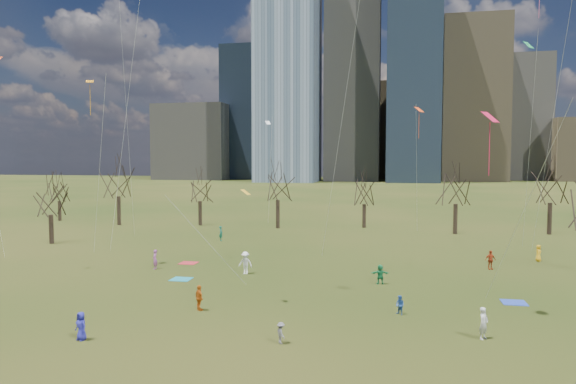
% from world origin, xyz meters
% --- Properties ---
extents(ground, '(500.00, 500.00, 0.00)m').
position_xyz_m(ground, '(0.00, 0.00, 0.00)').
color(ground, black).
rests_on(ground, ground).
extents(downtown_skyline, '(212.50, 78.00, 118.00)m').
position_xyz_m(downtown_skyline, '(-2.43, 210.64, 39.01)').
color(downtown_skyline, slate).
rests_on(downtown_skyline, ground).
extents(bare_tree_row, '(113.04, 29.80, 9.50)m').
position_xyz_m(bare_tree_row, '(-0.09, 37.22, 6.12)').
color(bare_tree_row, black).
rests_on(bare_tree_row, ground).
extents(blanket_teal, '(1.60, 1.50, 0.03)m').
position_xyz_m(blanket_teal, '(-8.12, 8.14, 0.01)').
color(blanket_teal, teal).
rests_on(blanket_teal, ground).
extents(blanket_navy, '(1.60, 1.50, 0.03)m').
position_xyz_m(blanket_navy, '(16.89, 6.12, 0.01)').
color(blanket_navy, '#243EA9').
rests_on(blanket_navy, ground).
extents(blanket_crimson, '(1.60, 1.50, 0.03)m').
position_xyz_m(blanket_crimson, '(-10.04, 14.39, 0.01)').
color(blanket_crimson, '#AF232C').
rests_on(blanket_crimson, ground).
extents(person_0, '(0.89, 0.75, 1.55)m').
position_xyz_m(person_0, '(-7.84, -6.13, 0.77)').
color(person_0, '#2525A2').
rests_on(person_0, ground).
extents(person_1, '(0.73, 0.76, 1.75)m').
position_xyz_m(person_1, '(13.56, -1.76, 0.88)').
color(person_1, silver).
rests_on(person_1, ground).
extents(person_3, '(0.78, 0.85, 1.15)m').
position_xyz_m(person_3, '(2.88, -4.56, 0.58)').
color(person_3, slate).
rests_on(person_3, ground).
extents(person_4, '(0.98, 0.99, 1.67)m').
position_xyz_m(person_4, '(-3.53, 0.23, 0.84)').
color(person_4, orange).
rests_on(person_4, ground).
extents(person_5, '(1.50, 0.72, 1.55)m').
position_xyz_m(person_5, '(7.83, 9.69, 0.78)').
color(person_5, '#1C8049').
rests_on(person_5, ground).
extents(person_7, '(0.50, 0.69, 1.74)m').
position_xyz_m(person_7, '(-11.98, 11.38, 0.87)').
color(person_7, '#A854A8').
rests_on(person_7, ground).
extents(person_8, '(0.75, 0.74, 1.22)m').
position_xyz_m(person_8, '(9.19, 1.84, 0.61)').
color(person_8, '#2652A7').
rests_on(person_8, ground).
extents(person_9, '(1.31, 0.86, 1.91)m').
position_xyz_m(person_9, '(-3.53, 11.08, 0.95)').
color(person_9, white).
rests_on(person_9, ground).
extents(person_10, '(1.08, 0.76, 1.70)m').
position_xyz_m(person_10, '(17.35, 17.02, 0.85)').
color(person_10, '#AC3618').
rests_on(person_10, ground).
extents(person_12, '(0.67, 0.87, 1.59)m').
position_xyz_m(person_12, '(22.57, 21.72, 0.80)').
color(person_12, gold).
rests_on(person_12, ground).
extents(person_13, '(0.67, 0.77, 1.78)m').
position_xyz_m(person_13, '(-11.30, 27.68, 0.89)').
color(person_13, '#166756').
rests_on(person_13, ground).
extents(kites_airborne, '(46.14, 43.33, 29.73)m').
position_xyz_m(kites_airborne, '(0.99, 13.63, 12.45)').
color(kites_airborne, orange).
rests_on(kites_airborne, ground).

